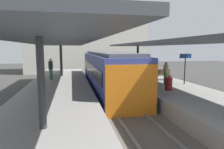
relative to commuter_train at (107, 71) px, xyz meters
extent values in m
plane|color=#383835|center=(0.00, -4.39, -1.73)|extent=(80.00, 80.00, 0.00)
cube|color=gray|center=(-3.80, -4.39, -1.23)|extent=(4.40, 28.00, 1.00)
cube|color=gray|center=(3.80, -4.39, -1.23)|extent=(4.40, 28.00, 1.00)
cube|color=#59544C|center=(0.00, -4.39, -1.63)|extent=(3.20, 28.00, 0.20)
cube|color=slate|center=(-0.72, -4.39, -1.46)|extent=(0.08, 28.00, 0.14)
cube|color=slate|center=(0.72, -4.39, -1.46)|extent=(0.08, 28.00, 0.14)
cube|color=#38428C|center=(0.00, 0.03, -0.08)|extent=(2.70, 13.49, 2.90)
cube|color=orange|center=(0.00, -6.74, -0.23)|extent=(2.65, 0.08, 2.60)
cube|color=black|center=(-1.37, 0.03, 0.27)|extent=(0.04, 12.41, 0.76)
cube|color=black|center=(1.37, 0.03, 0.27)|extent=(0.04, 12.41, 0.76)
cube|color=#515156|center=(0.00, 0.03, 1.47)|extent=(2.16, 12.81, 0.20)
cylinder|color=#333335|center=(-3.80, -9.29, 0.74)|extent=(0.24, 0.24, 2.93)
cylinder|color=#333335|center=(-3.80, 3.31, 0.74)|extent=(0.24, 0.24, 2.93)
cube|color=#3D4247|center=(-3.80, -2.99, 2.29)|extent=(4.18, 21.00, 0.16)
cylinder|color=#333335|center=(3.80, 3.31, 0.71)|extent=(0.24, 0.24, 2.87)
cube|color=#3D4247|center=(3.80, -2.99, 2.23)|extent=(4.18, 21.00, 0.16)
cube|color=black|center=(3.94, -1.00, -0.53)|extent=(0.08, 0.32, 0.40)
cube|color=black|center=(5.04, -1.00, -0.53)|extent=(0.08, 0.32, 0.40)
cube|color=#4C3823|center=(4.49, -1.00, -0.30)|extent=(1.40, 0.40, 0.06)
cube|color=#4C3823|center=(4.49, -0.82, -0.07)|extent=(1.40, 0.06, 0.40)
cylinder|color=#262628|center=(5.15, -3.06, 0.37)|extent=(0.08, 0.08, 2.20)
cube|color=navy|center=(5.15, -3.06, 1.32)|extent=(0.90, 0.06, 0.32)
cylinder|color=maroon|center=(3.05, -4.70, -0.33)|extent=(0.44, 0.44, 0.80)
cylinder|color=#386B3D|center=(3.82, -2.77, -0.31)|extent=(0.28, 0.28, 0.84)
cylinder|color=#998460|center=(3.82, -2.77, 0.39)|extent=(0.36, 0.36, 0.56)
sphere|color=#936B4C|center=(3.82, -2.77, 0.78)|extent=(0.22, 0.22, 0.22)
cylinder|color=#386B3D|center=(-4.56, 1.24, -0.28)|extent=(0.28, 0.28, 0.89)
cylinder|color=#232328|center=(-4.56, 1.24, 0.48)|extent=(0.36, 0.36, 0.64)
sphere|color=tan|center=(-4.56, 1.24, 0.91)|extent=(0.22, 0.22, 0.22)
cube|color=beige|center=(-0.36, 15.61, 3.77)|extent=(18.00, 6.00, 11.00)
camera|label=1|loc=(-2.85, -15.66, 1.82)|focal=31.24mm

